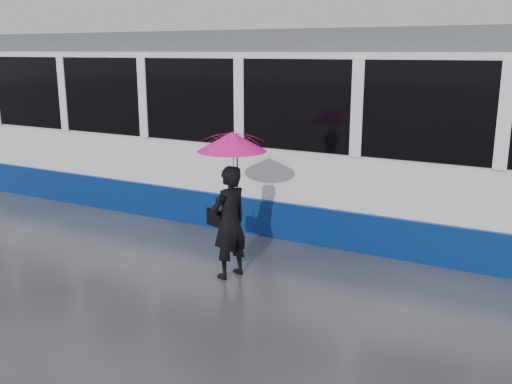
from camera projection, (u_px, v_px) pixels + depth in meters
The scene contains 6 objects.
ground at pixel (182, 251), 8.85m from camera, with size 90.00×90.00×0.00m, color #2E2E34.
rails at pixel (259, 211), 10.98m from camera, with size 34.00×1.51×0.02m.
tram at pixel (205, 123), 11.14m from camera, with size 26.00×2.56×3.35m.
woman at pixel (229, 222), 7.67m from camera, with size 0.57×0.37×1.55m, color black.
umbrella at pixel (232, 155), 7.43m from camera, with size 1.14×1.14×1.05m.
handbag at pixel (216, 217), 7.78m from camera, with size 0.30×0.19×0.42m.
Camera 1 is at (5.04, -6.78, 3.02)m, focal length 40.00 mm.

